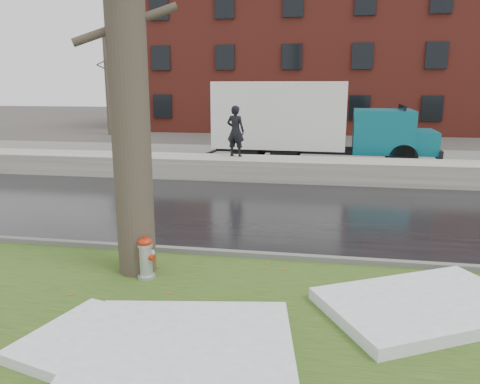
# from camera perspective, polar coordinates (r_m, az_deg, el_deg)

# --- Properties ---
(ground) EXTENTS (120.00, 120.00, 0.00)m
(ground) POSITION_cam_1_polar(r_m,az_deg,el_deg) (8.21, -4.17, -10.33)
(ground) COLOR #47423D
(ground) RESTS_ON ground
(verge) EXTENTS (60.00, 4.50, 0.04)m
(verge) POSITION_cam_1_polar(r_m,az_deg,el_deg) (7.12, -6.68, -14.07)
(verge) COLOR #254617
(verge) RESTS_ON ground
(road) EXTENTS (60.00, 7.00, 0.03)m
(road) POSITION_cam_1_polar(r_m,az_deg,el_deg) (12.39, 0.86, -2.15)
(road) COLOR black
(road) RESTS_ON ground
(parking_lot) EXTENTS (60.00, 9.00, 0.03)m
(parking_lot) POSITION_cam_1_polar(r_m,az_deg,el_deg) (20.65, 4.59, 3.92)
(parking_lot) COLOR slate
(parking_lot) RESTS_ON ground
(curb) EXTENTS (60.00, 0.15, 0.14)m
(curb) POSITION_cam_1_polar(r_m,az_deg,el_deg) (9.09, -2.64, -7.48)
(curb) COLOR slate
(curb) RESTS_ON ground
(snowbank) EXTENTS (60.00, 1.60, 0.75)m
(snowbank) POSITION_cam_1_polar(r_m,az_deg,el_deg) (16.37, 3.19, 2.85)
(snowbank) COLOR beige
(snowbank) RESTS_ON ground
(brick_building) EXTENTS (26.00, 12.00, 10.00)m
(brick_building) POSITION_cam_1_polar(r_m,az_deg,el_deg) (37.35, 10.47, 15.44)
(brick_building) COLOR maroon
(brick_building) RESTS_ON ground
(bg_tree_left) EXTENTS (1.40, 1.62, 6.50)m
(bg_tree_left) POSITION_cam_1_polar(r_m,az_deg,el_deg) (32.43, -15.82, 12.64)
(bg_tree_left) COLOR brown
(bg_tree_left) RESTS_ON ground
(bg_tree_center) EXTENTS (1.40, 1.62, 6.50)m
(bg_tree_center) POSITION_cam_1_polar(r_m,az_deg,el_deg) (34.23, -3.48, 13.08)
(bg_tree_center) COLOR brown
(bg_tree_center) RESTS_ON ground
(fire_hydrant) EXTENTS (0.37, 0.35, 0.75)m
(fire_hydrant) POSITION_cam_1_polar(r_m,az_deg,el_deg) (8.09, -11.42, -7.60)
(fire_hydrant) COLOR #B0B4B9
(fire_hydrant) RESTS_ON verge
(tree) EXTENTS (1.59, 1.82, 8.02)m
(tree) POSITION_cam_1_polar(r_m,az_deg,el_deg) (7.99, -13.76, 18.63)
(tree) COLOR brown
(tree) RESTS_ON verge
(box_truck) EXTENTS (10.16, 2.73, 3.38)m
(box_truck) POSITION_cam_1_polar(r_m,az_deg,el_deg) (19.40, 8.14, 8.51)
(box_truck) COLOR black
(box_truck) RESTS_ON ground
(worker) EXTENTS (0.74, 0.57, 1.79)m
(worker) POSITION_cam_1_polar(r_m,az_deg,el_deg) (16.64, -0.55, 7.45)
(worker) COLOR black
(worker) RESTS_ON snowbank
(snow_patch_near) EXTENTS (2.88, 2.38, 0.16)m
(snow_patch_near) POSITION_cam_1_polar(r_m,az_deg,el_deg) (6.10, -6.55, -17.90)
(snow_patch_near) COLOR white
(snow_patch_near) RESTS_ON verge
(snow_patch_far) EXTENTS (2.55, 2.13, 0.14)m
(snow_patch_far) POSITION_cam_1_polar(r_m,az_deg,el_deg) (6.22, -14.99, -17.76)
(snow_patch_far) COLOR white
(snow_patch_far) RESTS_ON verge
(snow_patch_side) EXTENTS (3.32, 2.91, 0.18)m
(snow_patch_side) POSITION_cam_1_polar(r_m,az_deg,el_deg) (7.44, 21.57, -12.74)
(snow_patch_side) COLOR white
(snow_patch_side) RESTS_ON verge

